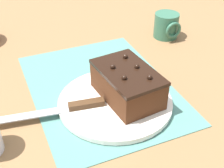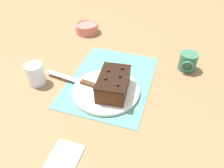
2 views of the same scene
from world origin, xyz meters
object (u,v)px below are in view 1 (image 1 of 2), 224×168
(cake_plate, at_px, (115,102))
(chocolate_cake, at_px, (127,84))
(serving_knife, at_px, (68,108))
(coffee_mug, at_px, (167,26))

(cake_plate, distance_m, chocolate_cake, 0.05)
(cake_plate, bearing_deg, serving_knife, -95.08)
(cake_plate, xyz_separation_m, serving_knife, (-0.01, -0.11, 0.01))
(coffee_mug, bearing_deg, serving_knife, -58.17)
(cake_plate, bearing_deg, coffee_mug, 131.63)
(cake_plate, xyz_separation_m, chocolate_cake, (-0.00, 0.03, 0.04))
(serving_knife, height_order, coffee_mug, coffee_mug)
(serving_knife, relative_size, coffee_mug, 2.92)
(serving_knife, xyz_separation_m, coffee_mug, (-0.25, 0.41, 0.02))
(chocolate_cake, xyz_separation_m, serving_knife, (-0.01, -0.14, -0.03))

